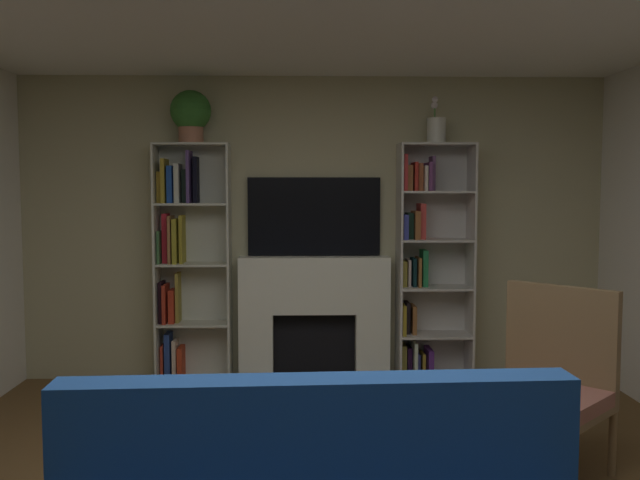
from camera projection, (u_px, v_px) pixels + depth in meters
name	position (u px, v px, depth m)	size (l,w,h in m)	color
wall_back_accent	(314.00, 229.00, 5.77)	(4.96, 0.06, 2.52)	tan
fireplace	(314.00, 316.00, 5.68)	(1.34, 0.52, 1.04)	white
tv	(314.00, 216.00, 5.70)	(1.10, 0.06, 0.65)	black
bookshelf_left	(185.00, 260.00, 5.63)	(0.61, 0.27, 1.96)	beige
bookshelf_right	(426.00, 264.00, 5.67)	(0.61, 0.32, 1.96)	beige
potted_plant	(191.00, 114.00, 5.49)	(0.33, 0.33, 0.42)	#AE6E53
vase_with_flowers	(436.00, 129.00, 5.55)	(0.15, 0.15, 0.38)	silver
armchair	(545.00, 381.00, 3.87)	(0.90, 0.91, 1.04)	brown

